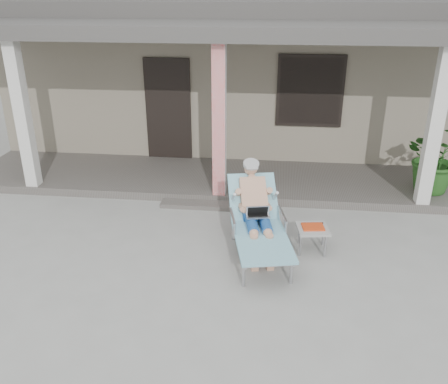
# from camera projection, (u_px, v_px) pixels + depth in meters

# --- Properties ---
(ground) EXTENTS (60.00, 60.00, 0.00)m
(ground) POSITION_uv_depth(u_px,v_px,m) (201.00, 264.00, 6.62)
(ground) COLOR #9E9E99
(ground) RESTS_ON ground
(house) EXTENTS (10.40, 5.40, 3.30)m
(house) POSITION_uv_depth(u_px,v_px,m) (240.00, 69.00, 11.88)
(house) COLOR gray
(house) RESTS_ON ground
(porch_deck) EXTENTS (10.00, 2.00, 0.15)m
(porch_deck) POSITION_uv_depth(u_px,v_px,m) (225.00, 179.00, 9.33)
(porch_deck) COLOR #605B56
(porch_deck) RESTS_ON ground
(porch_overhang) EXTENTS (10.00, 2.30, 2.85)m
(porch_overhang) POSITION_uv_depth(u_px,v_px,m) (225.00, 35.00, 8.19)
(porch_overhang) COLOR silver
(porch_overhang) RESTS_ON porch_deck
(porch_step) EXTENTS (2.00, 0.30, 0.07)m
(porch_step) POSITION_uv_depth(u_px,v_px,m) (218.00, 206.00, 8.29)
(porch_step) COLOR #605B56
(porch_step) RESTS_ON ground
(lounger) EXTENTS (1.08, 1.97, 1.24)m
(lounger) POSITION_uv_depth(u_px,v_px,m) (257.00, 202.00, 6.70)
(lounger) COLOR #B7B7BC
(lounger) RESTS_ON ground
(side_table) EXTENTS (0.50, 0.50, 0.40)m
(side_table) POSITION_uv_depth(u_px,v_px,m) (313.00, 230.00, 6.84)
(side_table) COLOR #A5A5A1
(side_table) RESTS_ON ground
(potted_palm) EXTENTS (1.17, 1.02, 1.27)m
(potted_palm) POSITION_uv_depth(u_px,v_px,m) (438.00, 157.00, 8.37)
(potted_palm) COLOR #26591E
(potted_palm) RESTS_ON porch_deck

